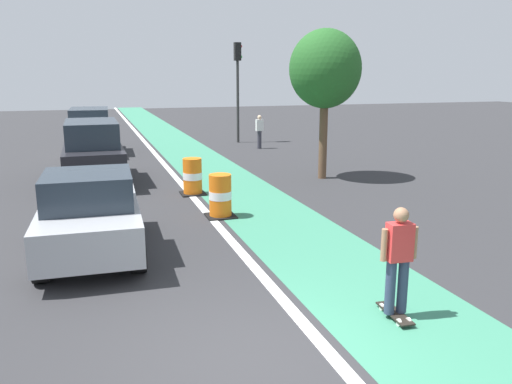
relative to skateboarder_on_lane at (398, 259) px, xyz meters
name	(u,v)px	position (x,y,z in m)	size (l,w,h in m)	color
ground_plane	(260,359)	(-2.27, -0.48, -0.91)	(100.00, 100.00, 0.00)	#2D2D30
bike_lane_strip	(218,175)	(0.13, 11.52, -0.91)	(2.50, 80.00, 0.01)	#387F60
lane_divider_stripe	(176,178)	(-1.37, 11.52, -0.91)	(0.20, 80.00, 0.01)	silver
skateboarder_on_lane	(398,259)	(0.00, 0.00, 0.00)	(0.57, 0.81, 1.69)	black
parked_sedan_nearest	(90,214)	(-4.23, 4.25, -0.08)	(2.03, 4.16, 1.70)	#9EA0A5
parked_suv_second	(93,151)	(-4.06, 11.61, 0.12)	(1.94, 4.61, 2.04)	black
parked_suv_third	(90,131)	(-4.09, 18.29, 0.12)	(2.05, 4.66, 2.04)	silver
traffic_barrel_front	(220,196)	(-1.11, 6.17, -0.38)	(0.73, 0.73, 1.09)	orange
traffic_barrel_mid	(193,177)	(-1.29, 8.86, -0.38)	(0.73, 0.73, 1.09)	orange
traffic_light_corner	(238,75)	(3.34, 20.01, 2.59)	(0.41, 0.32, 5.10)	#2D2D2D
pedestrian_crossing	(259,131)	(3.67, 17.46, -0.05)	(0.34, 0.20, 1.61)	#33333D
street_tree_sidewalk	(325,70)	(3.46, 9.89, 2.76)	(2.40, 2.40, 5.00)	brown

